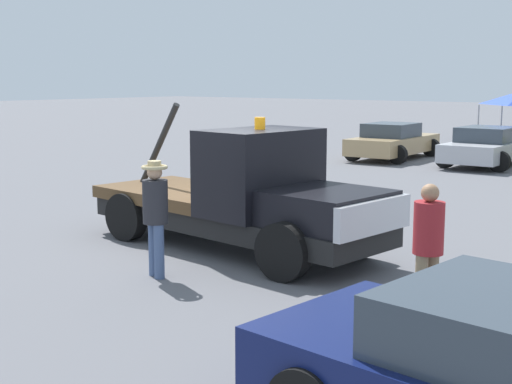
% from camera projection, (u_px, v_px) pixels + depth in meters
% --- Properties ---
extents(ground_plane, '(160.00, 160.00, 0.00)m').
position_uv_depth(ground_plane, '(234.00, 248.00, 12.54)').
color(ground_plane, slate).
extents(tow_truck, '(6.04, 2.52, 2.51)m').
position_uv_depth(tow_truck, '(248.00, 199.00, 12.16)').
color(tow_truck, black).
rests_on(tow_truck, ground).
extents(person_near_truck, '(0.38, 0.38, 1.69)m').
position_uv_depth(person_near_truck, '(428.00, 241.00, 8.73)').
color(person_near_truck, '#847051').
rests_on(person_near_truck, ground).
extents(person_at_hood, '(0.39, 0.39, 1.76)m').
position_uv_depth(person_at_hood, '(155.00, 209.00, 10.56)').
color(person_at_hood, '#475B84').
rests_on(person_at_hood, ground).
extents(parked_car_tan, '(2.60, 4.68, 1.34)m').
position_uv_depth(parked_car_tan, '(393.00, 141.00, 26.47)').
color(parked_car_tan, tan).
rests_on(parked_car_tan, ground).
extents(parked_car_silver, '(2.57, 4.85, 1.34)m').
position_uv_depth(parked_car_silver, '(489.00, 147.00, 24.41)').
color(parked_car_silver, '#B7B7BC').
rests_on(parked_car_silver, ground).
extents(traffic_cone, '(0.40, 0.40, 0.55)m').
position_uv_depth(traffic_cone, '(284.00, 186.00, 18.14)').
color(traffic_cone, black).
rests_on(traffic_cone, ground).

